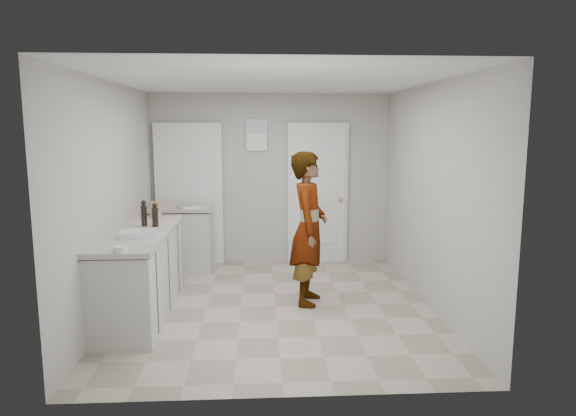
{
  "coord_description": "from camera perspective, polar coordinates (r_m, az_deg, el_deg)",
  "views": [
    {
      "loc": [
        -0.17,
        -5.59,
        2.01
      ],
      "look_at": [
        0.17,
        0.4,
        1.07
      ],
      "focal_mm": 32.0,
      "sensor_mm": 36.0,
      "label": 1
    }
  ],
  "objects": [
    {
      "name": "cake_mix_box",
      "position": [
        6.44,
        -14.5,
        -0.15
      ],
      "size": [
        0.13,
        0.09,
        0.2
      ],
      "primitive_type": "cube",
      "rotation": [
        0.0,
        0.0,
        -0.34
      ],
      "color": "#9B7A4D",
      "rests_on": "main_counter"
    },
    {
      "name": "oil_cruet_b",
      "position": [
        5.91,
        -15.71,
        -0.61
      ],
      "size": [
        0.06,
        0.06,
        0.29
      ],
      "color": "black",
      "rests_on": "main_counter"
    },
    {
      "name": "egg_bowl",
      "position": [
        4.77,
        -18.11,
        -4.35
      ],
      "size": [
        0.13,
        0.13,
        0.05
      ],
      "color": "silver",
      "rests_on": "main_counter"
    },
    {
      "name": "ground",
      "position": [
        5.94,
        -1.43,
        -10.84
      ],
      "size": [
        4.0,
        4.0,
        0.0
      ],
      "primitive_type": "plane",
      "color": "gray",
      "rests_on": "ground"
    },
    {
      "name": "person",
      "position": [
        5.84,
        2.32,
        -2.29
      ],
      "size": [
        0.54,
        0.71,
        1.75
      ],
      "primitive_type": "imported",
      "rotation": [
        0.0,
        0.0,
        1.37
      ],
      "color": "silver",
      "rests_on": "ground"
    },
    {
      "name": "room_shell",
      "position": [
        7.6,
        -3.24,
        1.48
      ],
      "size": [
        4.0,
        4.0,
        4.0
      ],
      "color": "#ABAAA2",
      "rests_on": "ground"
    },
    {
      "name": "papers",
      "position": [
        7.19,
        -10.96,
        0.13
      ],
      "size": [
        0.38,
        0.4,
        0.01
      ],
      "primitive_type": "cube",
      "rotation": [
        0.0,
        0.0,
        0.53
      ],
      "color": "white",
      "rests_on": "side_counter"
    },
    {
      "name": "side_counter",
      "position": [
        7.39,
        -11.59,
        -3.6
      ],
      "size": [
        0.84,
        0.61,
        0.93
      ],
      "color": "silver",
      "rests_on": "ground"
    },
    {
      "name": "spice_jar",
      "position": [
        6.38,
        -14.22,
        -0.77
      ],
      "size": [
        0.05,
        0.05,
        0.08
      ],
      "primitive_type": "cylinder",
      "color": "tan",
      "rests_on": "main_counter"
    },
    {
      "name": "baking_dish",
      "position": [
        5.36,
        -16.19,
        -2.79
      ],
      "size": [
        0.41,
        0.33,
        0.06
      ],
      "rotation": [
        0.0,
        0.0,
        0.2
      ],
      "color": "silver",
      "rests_on": "main_counter"
    },
    {
      "name": "main_counter",
      "position": [
        5.76,
        -16.08,
        -7.38
      ],
      "size": [
        0.64,
        1.96,
        0.93
      ],
      "color": "silver",
      "rests_on": "ground"
    },
    {
      "name": "oil_cruet_a",
      "position": [
        5.84,
        -14.55,
        -0.79
      ],
      "size": [
        0.07,
        0.07,
        0.27
      ],
      "color": "black",
      "rests_on": "main_counter"
    }
  ]
}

